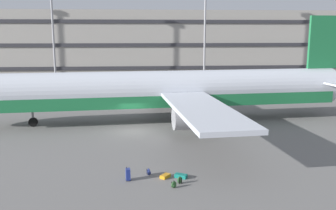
# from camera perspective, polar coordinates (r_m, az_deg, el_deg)

# --- Properties ---
(ground_plane) EXTENTS (600.00, 600.00, 0.00)m
(ground_plane) POSITION_cam_1_polar(r_m,az_deg,el_deg) (36.50, -5.27, -3.90)
(ground_plane) COLOR slate
(terminal_structure) EXTENTS (149.68, 17.71, 13.85)m
(terminal_structure) POSITION_cam_1_polar(r_m,az_deg,el_deg) (85.20, -4.92, 9.26)
(terminal_structure) COLOR gray
(terminal_structure) RESTS_ON ground_plane
(airliner) EXTENTS (43.23, 35.06, 11.16)m
(airliner) POSITION_cam_1_polar(r_m,az_deg,el_deg) (39.69, 0.87, 2.22)
(airliner) COLOR silver
(airliner) RESTS_ON ground_plane
(light_mast_left) EXTENTS (1.80, 0.50, 19.64)m
(light_mast_left) POSITION_cam_1_polar(r_m,az_deg,el_deg) (70.87, -17.16, 12.19)
(light_mast_left) COLOR gray
(light_mast_left) RESTS_ON ground_plane
(light_mast_center_left) EXTENTS (1.80, 0.50, 21.55)m
(light_mast_center_left) POSITION_cam_1_polar(r_m,az_deg,el_deg) (70.33, 5.66, 13.42)
(light_mast_center_left) COLOR gray
(light_mast_center_left) RESTS_ON ground_plane
(suitcase_navy) EXTENTS (0.76, 0.80, 0.21)m
(suitcase_navy) POSITION_cam_1_polar(r_m,az_deg,el_deg) (24.91, -0.41, -10.75)
(suitcase_navy) COLOR orange
(suitcase_navy) RESTS_ON ground_plane
(suitcase_black) EXTENTS (0.33, 0.45, 0.89)m
(suitcase_black) POSITION_cam_1_polar(r_m,az_deg,el_deg) (24.51, -6.10, -10.41)
(suitcase_black) COLOR navy
(suitcase_black) RESTS_ON ground_plane
(suitcase_large) EXTENTS (0.87, 0.72, 0.25)m
(suitcase_large) POSITION_cam_1_polar(r_m,az_deg,el_deg) (24.90, 1.97, -10.72)
(suitcase_large) COLOR #147266
(suitcase_large) RESTS_ON ground_plane
(backpack_teal) EXTENTS (0.33, 0.40, 0.51)m
(backpack_teal) POSITION_cam_1_polar(r_m,az_deg,el_deg) (25.32, -2.94, -10.12)
(backpack_teal) COLOR navy
(backpack_teal) RESTS_ON ground_plane
(backpack_laid_flat) EXTENTS (0.41, 0.36, 0.47)m
(backpack_laid_flat) POSITION_cam_1_polar(r_m,az_deg,el_deg) (23.36, 0.90, -12.01)
(backpack_laid_flat) COLOR #264C26
(backpack_laid_flat) RESTS_ON ground_plane
(backpack_scuffed) EXTENTS (0.39, 0.34, 0.50)m
(backpack_scuffed) POSITION_cam_1_polar(r_m,az_deg,el_deg) (23.98, 1.77, -11.35)
(backpack_scuffed) COLOR #264C26
(backpack_scuffed) RESTS_ON ground_plane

